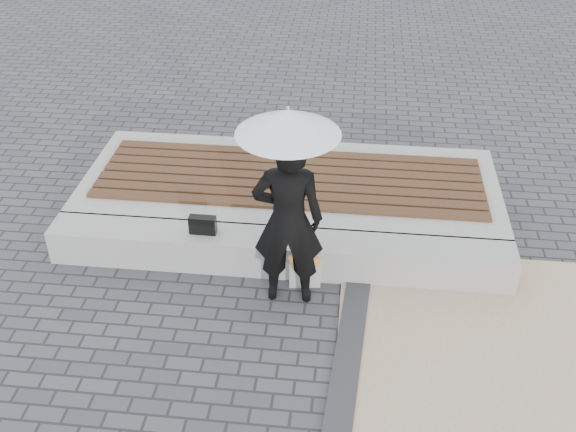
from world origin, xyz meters
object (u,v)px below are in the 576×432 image
object	(u,v)px
parasol	(288,122)
canvas_tote	(305,271)
woman	(288,221)
seating_ledge	(278,252)
handbag	(203,225)

from	to	relation	value
parasol	canvas_tote	xyz separation A→B (m)	(0.15, 0.21, -1.82)
woman	parasol	size ratio (longest dim) A/B	1.56
seating_ledge	parasol	size ratio (longest dim) A/B	4.12
woman	parasol	xyz separation A→B (m)	(-0.00, 0.00, 1.05)
handbag	canvas_tote	size ratio (longest dim) A/B	0.84
woman	canvas_tote	size ratio (longest dim) A/B	5.52
seating_ledge	woman	distance (m)	0.89
parasol	seating_ledge	bearing A→B (deg)	108.77
seating_ledge	handbag	distance (m)	0.86
parasol	handbag	bearing A→B (deg)	154.68
seating_ledge	parasol	world-z (taller)	parasol
woman	handbag	xyz separation A→B (m)	(-0.96, 0.46, -0.44)
seating_ledge	woman	world-z (taller)	woman
parasol	canvas_tote	world-z (taller)	parasol
seating_ledge	woman	xyz separation A→B (m)	(0.16, -0.46, 0.75)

